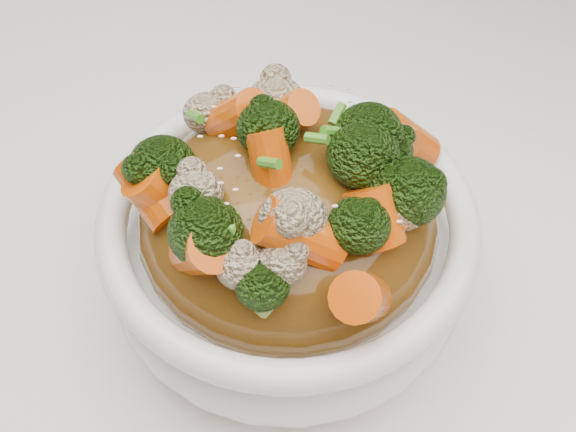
{
  "coord_description": "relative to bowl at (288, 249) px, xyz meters",
  "views": [
    {
      "loc": [
        -0.03,
        -0.2,
        1.09
      ],
      "look_at": [
        -0.01,
        0.02,
        0.82
      ],
      "focal_mm": 42.0,
      "sensor_mm": 36.0,
      "label": 1
    }
  ],
  "objects": [
    {
      "name": "tablecloth",
      "position": [
        0.01,
        -0.02,
        -0.06
      ],
      "size": [
        1.2,
        0.8,
        0.04
      ],
      "primitive_type": "cube",
      "color": "white",
      "rests_on": "dining_table"
    },
    {
      "name": "bowl",
      "position": [
        0.0,
        0.0,
        0.0
      ],
      "size": [
        0.24,
        0.24,
        0.08
      ],
      "primitive_type": null,
      "rotation": [
        0.0,
        0.0,
        -0.27
      ],
      "color": "white",
      "rests_on": "tablecloth"
    },
    {
      "name": "sauce_base",
      "position": [
        0.0,
        0.0,
        0.03
      ],
      "size": [
        0.19,
        0.19,
        0.08
      ],
      "primitive_type": "ellipsoid",
      "rotation": [
        0.0,
        0.0,
        -0.27
      ],
      "color": "#56340E",
      "rests_on": "bowl"
    },
    {
      "name": "carrots",
      "position": [
        0.0,
        0.0,
        0.08
      ],
      "size": [
        0.19,
        0.19,
        0.04
      ],
      "primitive_type": null,
      "rotation": [
        0.0,
        0.0,
        -0.27
      ],
      "color": "#D34D06",
      "rests_on": "sauce_base"
    },
    {
      "name": "broccoli",
      "position": [
        0.0,
        0.0,
        0.08
      ],
      "size": [
        0.19,
        0.19,
        0.04
      ],
      "primitive_type": null,
      "rotation": [
        0.0,
        0.0,
        -0.27
      ],
      "color": "black",
      "rests_on": "sauce_base"
    },
    {
      "name": "cauliflower",
      "position": [
        0.0,
        0.0,
        0.08
      ],
      "size": [
        0.19,
        0.19,
        0.03
      ],
      "primitive_type": null,
      "rotation": [
        0.0,
        0.0,
        -0.27
      ],
      "color": "tan",
      "rests_on": "sauce_base"
    },
    {
      "name": "scallions",
      "position": [
        0.0,
        0.0,
        0.08
      ],
      "size": [
        0.14,
        0.14,
        0.02
      ],
      "primitive_type": null,
      "rotation": [
        0.0,
        0.0,
        -0.27
      ],
      "color": "#3D821E",
      "rests_on": "sauce_base"
    },
    {
      "name": "sesame_seeds",
      "position": [
        0.0,
        0.0,
        0.08
      ],
      "size": [
        0.17,
        0.17,
        0.01
      ],
      "primitive_type": null,
      "rotation": [
        0.0,
        0.0,
        -0.27
      ],
      "color": "beige",
      "rests_on": "sauce_base"
    }
  ]
}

